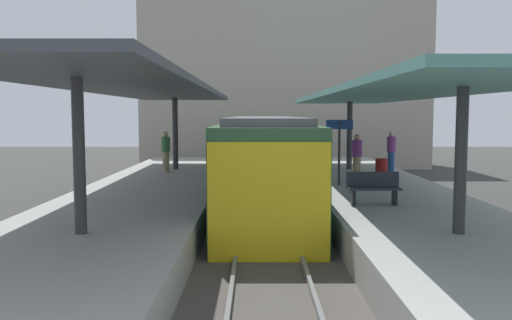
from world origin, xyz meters
The scene contains 16 objects.
ground_plane centered at (0.00, 0.00, 0.00)m, with size 80.00×80.00×0.00m, color #383835.
platform_left centered at (-3.80, 0.00, 0.50)m, with size 4.40×28.00×1.00m, color #9E9E99.
platform_right centered at (3.80, 0.00, 0.50)m, with size 4.40×28.00×1.00m, color #9E9E99.
track_ballast centered at (0.00, 0.00, 0.10)m, with size 3.20×28.00×0.20m, color #4C4742.
rail_near_side centered at (-0.72, 0.00, 0.27)m, with size 0.08×28.00×0.14m, color slate.
rail_far_side centered at (0.72, 0.00, 0.27)m, with size 0.08×28.00×0.14m, color slate.
commuter_train centered at (0.00, 3.16, 1.73)m, with size 2.78×14.68×3.10m.
canopy_left centered at (-3.80, 1.40, 4.16)m, with size 4.18×21.00×3.28m.
canopy_right centered at (3.80, 1.40, 3.98)m, with size 4.18×21.00×3.10m.
platform_bench centered at (2.84, -1.43, 1.46)m, with size 1.40×0.41×0.86m.
platform_sign centered at (2.52, 2.37, 2.62)m, with size 0.90×0.08×2.21m.
litter_bin centered at (4.25, 3.62, 1.40)m, with size 0.44×0.44×0.80m, color maroon.
passenger_near_bench centered at (-3.99, 6.34, 1.88)m, with size 0.36×0.36×1.69m.
passenger_mid_platform centered at (5.32, 6.47, 1.88)m, with size 0.36×0.36×1.69m.
passenger_far_end centered at (3.31, 3.38, 1.88)m, with size 0.36×0.36×1.69m.
station_building_backdrop centered at (1.55, 20.00, 5.50)m, with size 18.00×6.00×11.00m, color #A89E8E.
Camera 1 is at (-0.28, -15.40, 3.39)m, focal length 37.23 mm.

